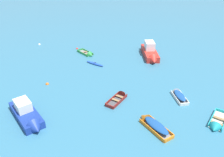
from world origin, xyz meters
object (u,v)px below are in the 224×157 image
at_px(rowboat_green_foreground_center, 89,54).
at_px(rowboat_turquoise_outer_left, 216,125).
at_px(mooring_buoy_near_foreground, 47,84).
at_px(kayak_blue_distant_center, 95,64).
at_px(mooring_buoy_between_boats_left, 77,49).
at_px(motor_launch_deep_blue_back_row_right, 27,115).
at_px(rowboat_maroon_near_camera, 120,96).
at_px(rowboat_orange_outer_right, 152,123).
at_px(mooring_buoy_outer_edge, 39,45).
at_px(motor_launch_red_cluster_inner, 150,53).
at_px(rowboat_white_center, 178,94).

distance_m(rowboat_green_foreground_center, rowboat_turquoise_outer_left, 23.03).
bearing_deg(mooring_buoy_near_foreground, kayak_blue_distant_center, 56.35).
distance_m(rowboat_green_foreground_center, mooring_buoy_between_boats_left, 3.81).
xyz_separation_m(motor_launch_deep_blue_back_row_right, mooring_buoy_near_foreground, (-1.22, 7.14, -0.59)).
xyz_separation_m(motor_launch_deep_blue_back_row_right, rowboat_maroon_near_camera, (8.72, 5.70, -0.42)).
xyz_separation_m(rowboat_orange_outer_right, mooring_buoy_outer_edge, (-21.63, 19.69, -0.31)).
distance_m(rowboat_green_foreground_center, rowboat_orange_outer_right, 19.61).
bearing_deg(mooring_buoy_near_foreground, rowboat_turquoise_outer_left, -13.64).
height_order(rowboat_green_foreground_center, kayak_blue_distant_center, rowboat_green_foreground_center).
xyz_separation_m(rowboat_turquoise_outer_left, mooring_buoy_outer_edge, (-27.89, 18.73, -0.18)).
height_order(motor_launch_deep_blue_back_row_right, mooring_buoy_outer_edge, motor_launch_deep_blue_back_row_right).
bearing_deg(rowboat_orange_outer_right, motor_launch_red_cluster_inner, 91.87).
relative_size(motor_launch_red_cluster_inner, rowboat_white_center, 2.16).
bearing_deg(motor_launch_deep_blue_back_row_right, rowboat_maroon_near_camera, 33.18).
bearing_deg(motor_launch_deep_blue_back_row_right, kayak_blue_distant_center, 76.22).
relative_size(motor_launch_deep_blue_back_row_right, mooring_buoy_between_boats_left, 13.67).
xyz_separation_m(motor_launch_red_cluster_inner, rowboat_orange_outer_right, (0.57, -17.43, -0.43)).
xyz_separation_m(motor_launch_red_cluster_inner, mooring_buoy_near_foreground, (-13.11, -11.64, -0.73)).
relative_size(rowboat_green_foreground_center, rowboat_orange_outer_right, 0.95).
height_order(rowboat_white_center, mooring_buoy_near_foreground, rowboat_white_center).
xyz_separation_m(motor_launch_deep_blue_back_row_right, mooring_buoy_outer_edge, (-9.17, 21.04, -0.59)).
xyz_separation_m(rowboat_turquoise_outer_left, mooring_buoy_near_foreground, (-19.94, 4.84, -0.18)).
bearing_deg(rowboat_orange_outer_right, rowboat_white_center, 63.00).
height_order(rowboat_orange_outer_right, mooring_buoy_between_boats_left, rowboat_orange_outer_right).
xyz_separation_m(rowboat_turquoise_outer_left, rowboat_white_center, (-3.26, 4.93, 0.09)).
xyz_separation_m(rowboat_orange_outer_right, kayak_blue_distant_center, (-8.98, 12.86, -0.16)).
distance_m(kayak_blue_distant_center, mooring_buoy_near_foreground, 8.48).
xyz_separation_m(rowboat_orange_outer_right, mooring_buoy_between_boats_left, (-13.82, 18.76, -0.31)).
distance_m(rowboat_maroon_near_camera, rowboat_turquoise_outer_left, 10.57).
bearing_deg(rowboat_maroon_near_camera, motor_launch_red_cluster_inner, 76.36).
bearing_deg(motor_launch_deep_blue_back_row_right, mooring_buoy_between_boats_left, 93.85).
xyz_separation_m(rowboat_green_foreground_center, mooring_buoy_outer_edge, (-10.69, 3.41, -0.16)).
bearing_deg(kayak_blue_distant_center, motor_launch_red_cluster_inner, 28.54).
height_order(motor_launch_red_cluster_inner, motor_launch_deep_blue_back_row_right, motor_launch_red_cluster_inner).
height_order(rowboat_orange_outer_right, rowboat_turquoise_outer_left, rowboat_turquoise_outer_left).
bearing_deg(kayak_blue_distant_center, rowboat_turquoise_outer_left, -37.98).
relative_size(kayak_blue_distant_center, mooring_buoy_near_foreground, 7.09).
bearing_deg(rowboat_maroon_near_camera, rowboat_turquoise_outer_left, -18.77).
bearing_deg(rowboat_orange_outer_right, kayak_blue_distant_center, 124.93).
distance_m(motor_launch_deep_blue_back_row_right, mooring_buoy_near_foreground, 7.27).
relative_size(kayak_blue_distant_center, mooring_buoy_between_boats_left, 7.71).
distance_m(motor_launch_red_cluster_inner, rowboat_maroon_near_camera, 13.47).
xyz_separation_m(mooring_buoy_near_foreground, mooring_buoy_outer_edge, (-7.95, 13.89, 0.00)).
distance_m(rowboat_turquoise_outer_left, mooring_buoy_near_foreground, 20.52).
distance_m(rowboat_turquoise_outer_left, rowboat_white_center, 5.91).
height_order(mooring_buoy_outer_edge, mooring_buoy_between_boats_left, mooring_buoy_outer_edge).
bearing_deg(rowboat_green_foreground_center, rowboat_turquoise_outer_left, -41.69).
bearing_deg(motor_launch_deep_blue_back_row_right, rowboat_green_foreground_center, 85.06).
bearing_deg(mooring_buoy_between_boats_left, rowboat_white_center, -37.43).
bearing_deg(rowboat_orange_outer_right, rowboat_maroon_near_camera, 130.64).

